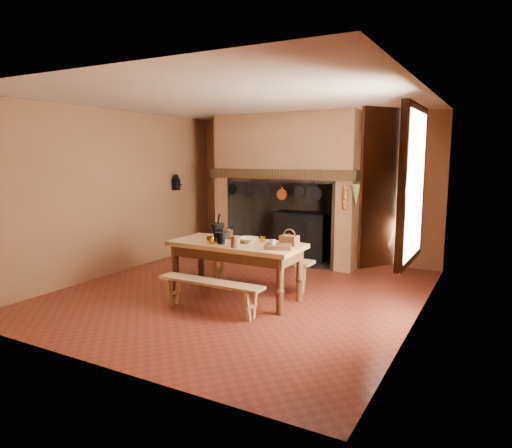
{
  "coord_description": "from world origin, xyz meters",
  "views": [
    {
      "loc": [
        3.37,
        -5.69,
        2.03
      ],
      "look_at": [
        0.09,
        0.3,
        1.0
      ],
      "focal_mm": 32.0,
      "sensor_mm": 36.0,
      "label": 1
    }
  ],
  "objects_px": {
    "work_table": "(236,251)",
    "coffee_grinder": "(228,234)",
    "wicker_basket": "(289,240)",
    "iron_range": "(303,235)",
    "bench_front": "(210,289)",
    "mixing_bowl": "(248,240)"
  },
  "relations": [
    {
      "from": "iron_range",
      "to": "bench_front",
      "type": "distance_m",
      "value": 3.41
    },
    {
      "from": "work_table",
      "to": "bench_front",
      "type": "height_order",
      "value": "work_table"
    },
    {
      "from": "iron_range",
      "to": "bench_front",
      "type": "bearing_deg",
      "value": -87.66
    },
    {
      "from": "coffee_grinder",
      "to": "mixing_bowl",
      "type": "xyz_separation_m",
      "value": [
        0.4,
        -0.11,
        -0.04
      ]
    },
    {
      "from": "iron_range",
      "to": "mixing_bowl",
      "type": "distance_m",
      "value": 2.7
    },
    {
      "from": "work_table",
      "to": "coffee_grinder",
      "type": "bearing_deg",
      "value": 143.05
    },
    {
      "from": "work_table",
      "to": "wicker_basket",
      "type": "relative_size",
      "value": 7.8
    },
    {
      "from": "iron_range",
      "to": "work_table",
      "type": "bearing_deg",
      "value": -87.1
    },
    {
      "from": "coffee_grinder",
      "to": "bench_front",
      "type": "bearing_deg",
      "value": -90.72
    },
    {
      "from": "work_table",
      "to": "coffee_grinder",
      "type": "height_order",
      "value": "coffee_grinder"
    },
    {
      "from": "iron_range",
      "to": "wicker_basket",
      "type": "bearing_deg",
      "value": -71.16
    },
    {
      "from": "coffee_grinder",
      "to": "wicker_basket",
      "type": "relative_size",
      "value": 0.78
    },
    {
      "from": "work_table",
      "to": "wicker_basket",
      "type": "height_order",
      "value": "wicker_basket"
    },
    {
      "from": "mixing_bowl",
      "to": "wicker_basket",
      "type": "bearing_deg",
      "value": 9.81
    },
    {
      "from": "work_table",
      "to": "coffee_grinder",
      "type": "distance_m",
      "value": 0.38
    },
    {
      "from": "wicker_basket",
      "to": "coffee_grinder",
      "type": "bearing_deg",
      "value": -178.03
    },
    {
      "from": "work_table",
      "to": "mixing_bowl",
      "type": "xyz_separation_m",
      "value": [
        0.14,
        0.08,
        0.16
      ]
    },
    {
      "from": "iron_range",
      "to": "coffee_grinder",
      "type": "height_order",
      "value": "iron_range"
    },
    {
      "from": "coffee_grinder",
      "to": "iron_range",
      "type": "bearing_deg",
      "value": 69.71
    },
    {
      "from": "work_table",
      "to": "bench_front",
      "type": "bearing_deg",
      "value": -90.0
    },
    {
      "from": "bench_front",
      "to": "wicker_basket",
      "type": "bearing_deg",
      "value": 48.99
    },
    {
      "from": "iron_range",
      "to": "mixing_bowl",
      "type": "height_order",
      "value": "iron_range"
    }
  ]
}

